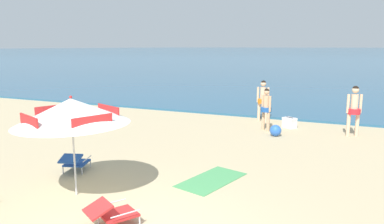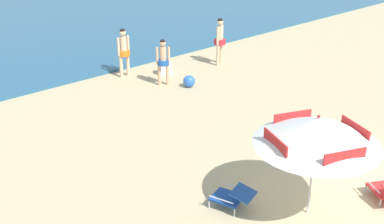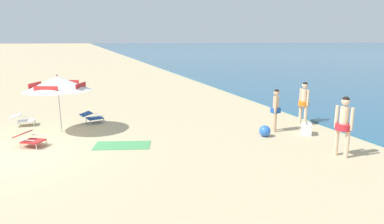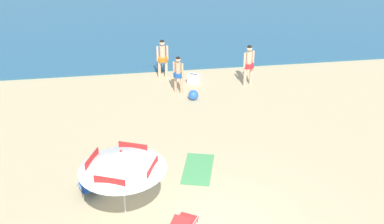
{
  "view_description": "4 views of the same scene",
  "coord_description": "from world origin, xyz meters",
  "px_view_note": "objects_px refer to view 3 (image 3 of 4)",
  "views": [
    {
      "loc": [
        2.96,
        -4.5,
        3.15
      ],
      "look_at": [
        -1.33,
        5.36,
        1.19
      ],
      "focal_mm": 33.95,
      "sensor_mm": 36.0,
      "label": 1
    },
    {
      "loc": [
        -9.22,
        -3.02,
        5.68
      ],
      "look_at": [
        -1.89,
        5.15,
        0.82
      ],
      "focal_mm": 43.97,
      "sensor_mm": 36.0,
      "label": 2
    },
    {
      "loc": [
        10.43,
        2.17,
        3.35
      ],
      "look_at": [
        -1.07,
        6.02,
        0.68
      ],
      "focal_mm": 30.41,
      "sensor_mm": 36.0,
      "label": 3
    },
    {
      "loc": [
        -2.09,
        -10.73,
        9.58
      ],
      "look_at": [
        0.16,
        4.96,
        1.16
      ],
      "focal_mm": 49.56,
      "sensor_mm": 36.0,
      "label": 4
    }
  ],
  "objects_px": {
    "lounge_chair_beside_umbrella": "(92,117)",
    "person_wading_in": "(276,107)",
    "beach_umbrella_striped_main": "(58,84)",
    "lounge_chair_facing_sea": "(29,139)",
    "person_standing_near_shore": "(304,100)",
    "lounge_chair_under_umbrella": "(23,119)",
    "beach_ball": "(265,131)",
    "cooler_box": "(306,129)",
    "beach_towel": "(122,145)",
    "person_standing_beside": "(344,122)"
  },
  "relations": [
    {
      "from": "lounge_chair_facing_sea",
      "to": "person_wading_in",
      "type": "relative_size",
      "value": 0.64
    },
    {
      "from": "beach_umbrella_striped_main",
      "to": "lounge_chair_beside_umbrella",
      "type": "height_order",
      "value": "beach_umbrella_striped_main"
    },
    {
      "from": "lounge_chair_facing_sea",
      "to": "person_standing_near_shore",
      "type": "relative_size",
      "value": 0.58
    },
    {
      "from": "beach_umbrella_striped_main",
      "to": "person_wading_in",
      "type": "distance_m",
      "value": 8.07
    },
    {
      "from": "lounge_chair_facing_sea",
      "to": "person_standing_near_shore",
      "type": "bearing_deg",
      "value": 87.83
    },
    {
      "from": "lounge_chair_under_umbrella",
      "to": "person_standing_near_shore",
      "type": "distance_m",
      "value": 11.32
    },
    {
      "from": "person_wading_in",
      "to": "lounge_chair_facing_sea",
      "type": "bearing_deg",
      "value": -95.85
    },
    {
      "from": "person_standing_near_shore",
      "to": "cooler_box",
      "type": "relative_size",
      "value": 2.88
    },
    {
      "from": "lounge_chair_under_umbrella",
      "to": "person_standing_beside",
      "type": "xyz_separation_m",
      "value": [
        6.88,
        9.49,
        0.76
      ]
    },
    {
      "from": "lounge_chair_beside_umbrella",
      "to": "person_standing_beside",
      "type": "distance_m",
      "value": 9.44
    },
    {
      "from": "person_standing_beside",
      "to": "beach_towel",
      "type": "distance_m",
      "value": 6.82
    },
    {
      "from": "lounge_chair_under_umbrella",
      "to": "cooler_box",
      "type": "xyz_separation_m",
      "value": [
        4.63,
        10.01,
        -0.07
      ]
    },
    {
      "from": "beach_umbrella_striped_main",
      "to": "lounge_chair_under_umbrella",
      "type": "bearing_deg",
      "value": -133.42
    },
    {
      "from": "person_wading_in",
      "to": "beach_ball",
      "type": "distance_m",
      "value": 1.15
    },
    {
      "from": "lounge_chair_under_umbrella",
      "to": "person_standing_beside",
      "type": "height_order",
      "value": "person_standing_beside"
    },
    {
      "from": "lounge_chair_under_umbrella",
      "to": "cooler_box",
      "type": "relative_size",
      "value": 1.45
    },
    {
      "from": "person_wading_in",
      "to": "cooler_box",
      "type": "bearing_deg",
      "value": 47.95
    },
    {
      "from": "beach_umbrella_striped_main",
      "to": "beach_towel",
      "type": "height_order",
      "value": "beach_umbrella_striped_main"
    },
    {
      "from": "lounge_chair_under_umbrella",
      "to": "lounge_chair_beside_umbrella",
      "type": "distance_m",
      "value": 2.68
    },
    {
      "from": "cooler_box",
      "to": "beach_ball",
      "type": "height_order",
      "value": "cooler_box"
    },
    {
      "from": "beach_umbrella_striped_main",
      "to": "lounge_chair_facing_sea",
      "type": "relative_size",
      "value": 2.39
    },
    {
      "from": "beach_ball",
      "to": "lounge_chair_under_umbrella",
      "type": "bearing_deg",
      "value": -117.46
    },
    {
      "from": "lounge_chair_beside_umbrella",
      "to": "person_wading_in",
      "type": "xyz_separation_m",
      "value": [
        3.44,
        6.52,
        0.65
      ]
    },
    {
      "from": "lounge_chair_facing_sea",
      "to": "person_standing_beside",
      "type": "height_order",
      "value": "person_standing_beside"
    },
    {
      "from": "lounge_chair_facing_sea",
      "to": "cooler_box",
      "type": "bearing_deg",
      "value": 80.1
    },
    {
      "from": "lounge_chair_under_umbrella",
      "to": "cooler_box",
      "type": "bearing_deg",
      "value": 65.19
    },
    {
      "from": "beach_umbrella_striped_main",
      "to": "person_standing_beside",
      "type": "relative_size",
      "value": 1.35
    },
    {
      "from": "cooler_box",
      "to": "beach_towel",
      "type": "relative_size",
      "value": 0.34
    },
    {
      "from": "person_wading_in",
      "to": "person_standing_near_shore",
      "type": "bearing_deg",
      "value": 106.82
    },
    {
      "from": "lounge_chair_facing_sea",
      "to": "beach_ball",
      "type": "height_order",
      "value": "lounge_chair_facing_sea"
    },
    {
      "from": "lounge_chair_beside_umbrella",
      "to": "person_standing_near_shore",
      "type": "distance_m",
      "value": 8.69
    },
    {
      "from": "beach_towel",
      "to": "person_standing_near_shore",
      "type": "bearing_deg",
      "value": 93.39
    },
    {
      "from": "lounge_chair_under_umbrella",
      "to": "person_wading_in",
      "type": "height_order",
      "value": "person_wading_in"
    },
    {
      "from": "lounge_chair_beside_umbrella",
      "to": "lounge_chair_under_umbrella",
      "type": "bearing_deg",
      "value": -99.26
    },
    {
      "from": "lounge_chair_under_umbrella",
      "to": "person_standing_near_shore",
      "type": "xyz_separation_m",
      "value": [
        3.38,
        10.78,
        0.73
      ]
    },
    {
      "from": "lounge_chair_beside_umbrella",
      "to": "person_standing_near_shore",
      "type": "bearing_deg",
      "value": 70.09
    },
    {
      "from": "person_wading_in",
      "to": "beach_ball",
      "type": "height_order",
      "value": "person_wading_in"
    },
    {
      "from": "lounge_chair_facing_sea",
      "to": "person_wading_in",
      "type": "distance_m",
      "value": 8.58
    },
    {
      "from": "beach_umbrella_striped_main",
      "to": "lounge_chair_facing_sea",
      "type": "bearing_deg",
      "value": -29.27
    },
    {
      "from": "person_standing_near_shore",
      "to": "beach_ball",
      "type": "xyz_separation_m",
      "value": [
        1.0,
        -2.35,
        -0.81
      ]
    },
    {
      "from": "person_standing_beside",
      "to": "lounge_chair_under_umbrella",
      "type": "bearing_deg",
      "value": -125.93
    },
    {
      "from": "person_standing_near_shore",
      "to": "lounge_chair_beside_umbrella",
      "type": "bearing_deg",
      "value": -109.91
    },
    {
      "from": "person_wading_in",
      "to": "beach_umbrella_striped_main",
      "type": "bearing_deg",
      "value": -107.61
    },
    {
      "from": "lounge_chair_beside_umbrella",
      "to": "person_wading_in",
      "type": "bearing_deg",
      "value": 62.22
    },
    {
      "from": "lounge_chair_beside_umbrella",
      "to": "beach_ball",
      "type": "distance_m",
      "value": 7.01
    },
    {
      "from": "person_standing_near_shore",
      "to": "beach_towel",
      "type": "xyz_separation_m",
      "value": [
        0.43,
        -7.29,
        -1.0
      ]
    },
    {
      "from": "beach_umbrella_striped_main",
      "to": "cooler_box",
      "type": "xyz_separation_m",
      "value": [
        3.19,
        8.49,
        -1.62
      ]
    },
    {
      "from": "person_standing_near_shore",
      "to": "person_wading_in",
      "type": "bearing_deg",
      "value": -73.18
    },
    {
      "from": "person_standing_beside",
      "to": "person_wading_in",
      "type": "distance_m",
      "value": 3.03
    },
    {
      "from": "lounge_chair_beside_umbrella",
      "to": "beach_towel",
      "type": "bearing_deg",
      "value": 14.0
    }
  ]
}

